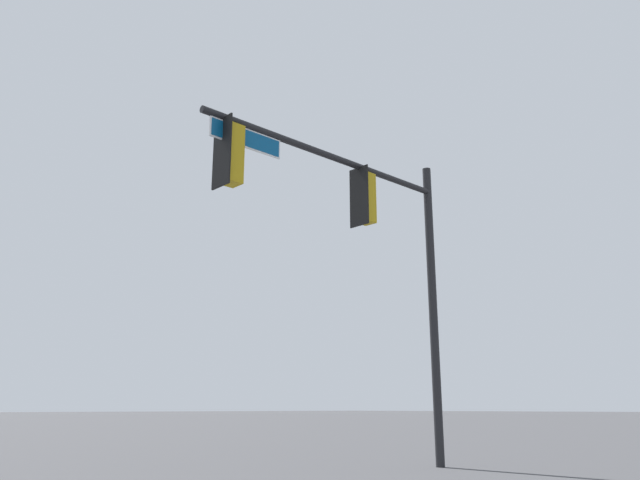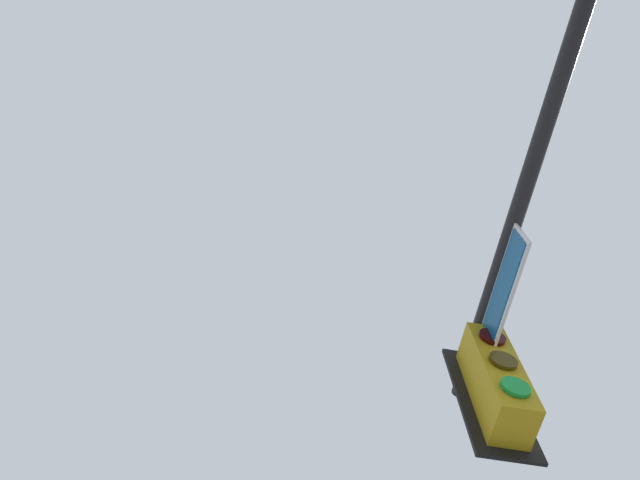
% 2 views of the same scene
% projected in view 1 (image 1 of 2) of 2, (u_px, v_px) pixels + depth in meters
% --- Properties ---
extents(signal_pole_near, '(6.44, 0.54, 6.83)m').
position_uv_depth(signal_pole_near, '(358.00, 225.00, 12.99)').
color(signal_pole_near, black).
rests_on(signal_pole_near, ground_plane).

